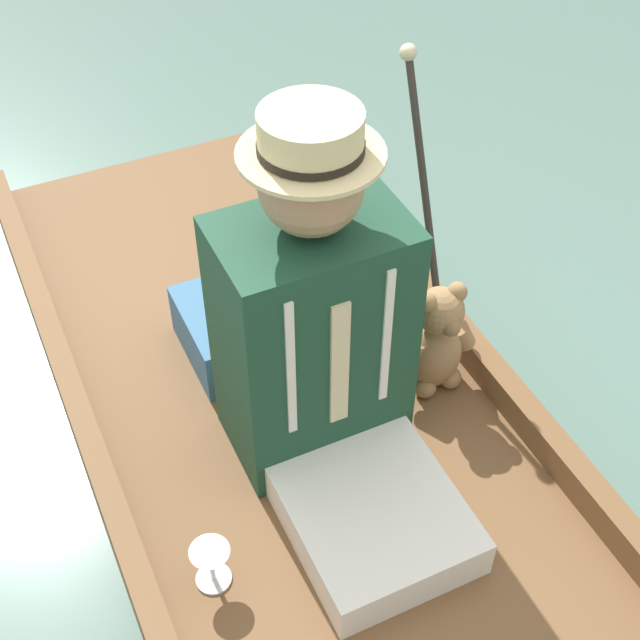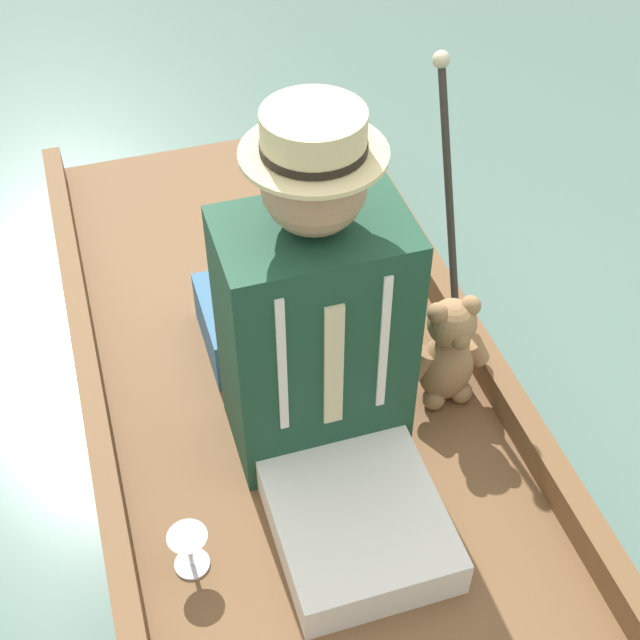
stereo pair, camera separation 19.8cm
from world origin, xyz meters
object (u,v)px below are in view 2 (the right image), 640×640
at_px(teddy_bear, 448,354).
at_px(seated_person, 321,347).
at_px(walking_cane, 449,198).
at_px(wine_glass, 188,544).

bearing_deg(teddy_bear, seated_person, 9.80).
bearing_deg(walking_cane, seated_person, 34.73).
height_order(teddy_bear, walking_cane, walking_cane).
bearing_deg(teddy_bear, wine_glass, 22.27).
bearing_deg(wine_glass, seated_person, -147.70).
distance_m(teddy_bear, walking_cane, 0.40).
bearing_deg(seated_person, wine_glass, 22.99).
bearing_deg(walking_cane, wine_glass, 33.60).
relative_size(seated_person, walking_cane, 1.15).
distance_m(wine_glass, walking_cane, 1.05).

